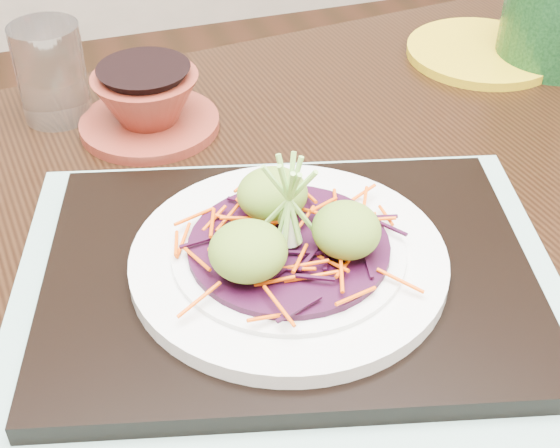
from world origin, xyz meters
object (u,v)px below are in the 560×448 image
object	(u,v)px
serving_tray	(288,275)
yellow_plate	(482,52)
dining_table	(248,340)
water_glass	(51,72)
white_plate	(289,259)
terracotta_bowl_set	(148,105)

from	to	relation	value
serving_tray	yellow_plate	distance (m)	0.45
dining_table	water_glass	size ratio (longest dim) A/B	12.17
white_plate	terracotta_bowl_set	world-z (taller)	terracotta_bowl_set
dining_table	terracotta_bowl_set	distance (m)	0.25
dining_table	yellow_plate	world-z (taller)	yellow_plate
dining_table	white_plate	size ratio (longest dim) A/B	5.02
dining_table	terracotta_bowl_set	size ratio (longest dim) A/B	6.83
terracotta_bowl_set	yellow_plate	size ratio (longest dim) A/B	1.00
dining_table	yellow_plate	distance (m)	0.45
white_plate	terracotta_bowl_set	size ratio (longest dim) A/B	1.36
white_plate	serving_tray	bearing A→B (deg)	0.00
serving_tray	terracotta_bowl_set	distance (m)	0.27
dining_table	water_glass	world-z (taller)	water_glass
yellow_plate	white_plate	bearing A→B (deg)	-138.51
water_glass	terracotta_bowl_set	distance (m)	0.10
dining_table	water_glass	bearing A→B (deg)	106.47
white_plate	water_glass	bearing A→B (deg)	113.68
serving_tray	water_glass	bearing A→B (deg)	128.19
dining_table	white_plate	xyz separation A→B (m)	(0.02, -0.04, 0.12)
dining_table	serving_tray	xyz separation A→B (m)	(0.02, -0.04, 0.10)
dining_table	serving_tray	distance (m)	0.11
white_plate	yellow_plate	bearing A→B (deg)	41.49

